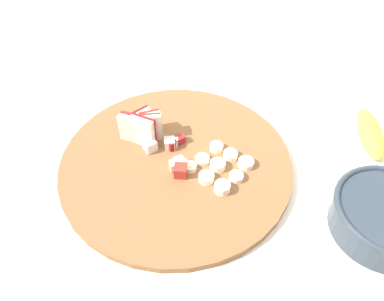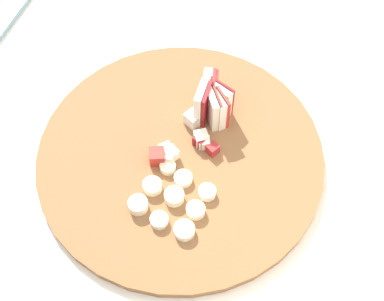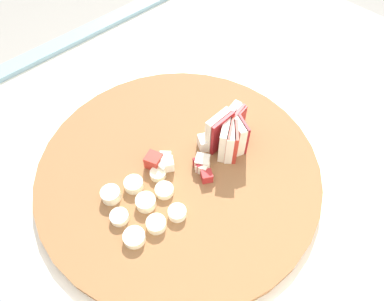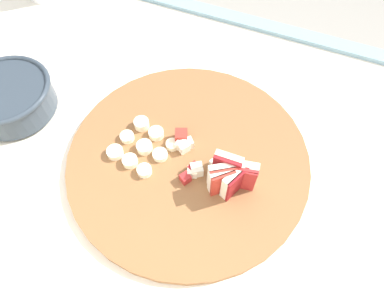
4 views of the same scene
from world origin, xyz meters
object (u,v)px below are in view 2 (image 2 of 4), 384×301
(cutting_board, at_px, (180,154))
(apple_wedge_fan, at_px, (213,100))
(apple_dice_pile, at_px, (184,143))
(banana_slice_rows, at_px, (172,200))

(cutting_board, height_order, apple_wedge_fan, apple_wedge_fan)
(cutting_board, relative_size, apple_dice_pile, 3.89)
(apple_dice_pile, height_order, banana_slice_rows, apple_dice_pile)
(apple_wedge_fan, bearing_deg, apple_dice_pile, -15.97)
(cutting_board, xyz_separation_m, apple_dice_pile, (-0.01, 0.00, 0.02))
(apple_dice_pile, bearing_deg, cutting_board, -15.55)
(cutting_board, distance_m, apple_wedge_fan, 0.10)
(apple_wedge_fan, xyz_separation_m, banana_slice_rows, (0.17, -0.01, -0.02))
(cutting_board, height_order, apple_dice_pile, apple_dice_pile)
(apple_wedge_fan, height_order, apple_dice_pile, apple_wedge_fan)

